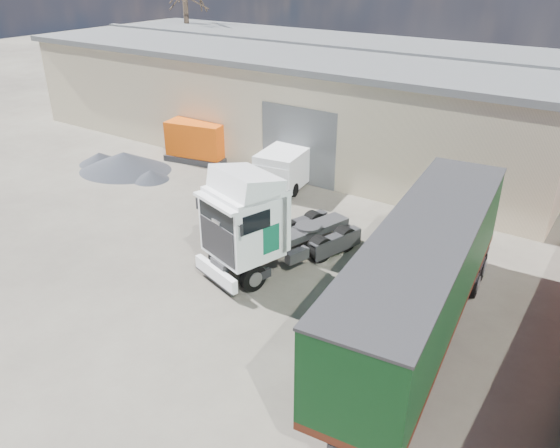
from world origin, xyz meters
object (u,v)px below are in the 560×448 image
Objects in this scene: panel_van at (290,164)px; orange_skip at (200,143)px; tractor_unit at (261,227)px; box_trailer at (424,272)px.

orange_skip reaches higher than panel_van.
tractor_unit is 0.55× the size of box_trailer.
box_trailer is at bearing -38.43° from orange_skip.
orange_skip is (-5.80, 0.19, -0.05)m from panel_van.
tractor_unit reaches higher than box_trailer.
panel_van is at bearing 133.21° from tractor_unit.
box_trailer reaches higher than orange_skip.
orange_skip is at bearing 158.94° from tractor_unit.
tractor_unit is at bearing -72.22° from panel_van.
box_trailer is at bearing 10.80° from tractor_unit.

